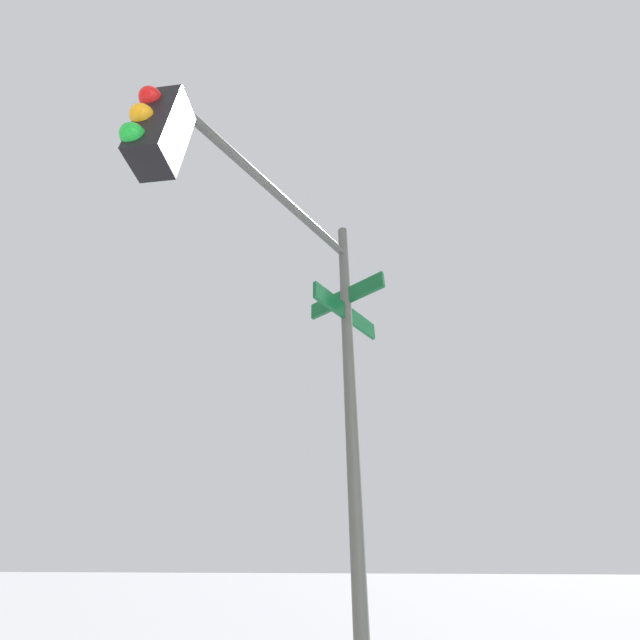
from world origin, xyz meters
name	(u,v)px	position (x,y,z in m)	size (l,w,h in m)	color
traffic_signal_near	(273,283)	(-6.24, -5.94, 3.74)	(1.88, 2.66, 5.28)	#474C47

